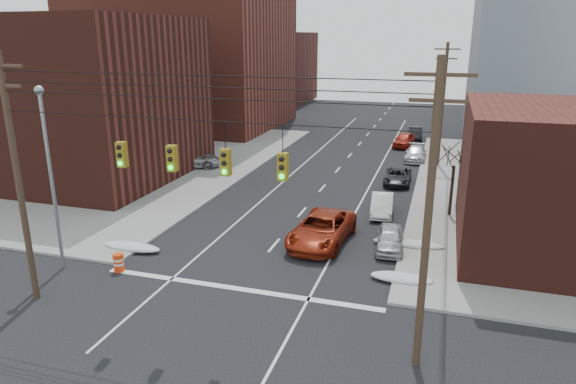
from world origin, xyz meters
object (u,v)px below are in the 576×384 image
Objects in this scene: parked_car_e at (404,140)px; lot_car_b at (193,159)px; lot_car_c at (68,175)px; parked_car_b at (382,205)px; parked_car_d at (416,154)px; parked_car_c at (398,176)px; lot_car_a at (158,160)px; construction_barrel at (119,262)px; parked_car_a at (390,239)px; red_pickup at (322,229)px; lot_car_d at (170,151)px; parked_car_f at (415,133)px.

lot_car_b is at bearing -131.63° from parked_car_e.
parked_car_e is at bearing -44.68° from lot_car_c.
parked_car_d is (1.16, 16.52, 0.01)m from parked_car_b.
lot_car_a is at bearing -177.03° from parked_car_c.
parked_car_e is at bearing 104.44° from parked_car_d.
construction_barrel is at bearing -175.28° from lot_car_a.
parked_car_a is 3.98× the size of construction_barrel.
construction_barrel is at bearing -131.34° from lot_car_c.
lot_car_b is (-19.01, 13.32, 0.22)m from parked_car_a.
red_pickup is at bearing -102.32° from lot_car_c.
lot_car_d is at bearing -5.58° from lot_car_a.
parked_car_d is at bearing 80.91° from parked_car_b.
parked_car_d is 24.12m from lot_car_a.
lot_car_a is (-21.10, -20.95, 0.19)m from parked_car_f.
parked_car_d is (0.00, 22.36, 0.03)m from parked_car_a.
construction_barrel is (6.11, -20.19, -0.37)m from lot_car_b.
red_pickup reaches higher than construction_barrel.
parked_car_e is (-0.44, 22.65, 0.10)m from parked_car_b.
parked_car_f is 0.83× the size of lot_car_b.
lot_car_a is 4.77× the size of construction_barrel.
parked_car_b is 19.36m from lot_car_b.
red_pickup is at bearing -103.60° from parked_car_c.
lot_car_d is (-21.68, 10.10, 0.13)m from parked_car_b.
parked_car_f is (-0.71, 33.04, 0.06)m from parked_car_a.
parked_car_f is at bearing -62.28° from lot_car_b.
lot_car_c is at bearing -146.87° from parked_car_d.
parked_car_a reaches higher than construction_barrel.
lot_car_b is (-17.85, 7.48, 0.19)m from parked_car_b.
parked_car_c is 0.97× the size of lot_car_a.
parked_car_e is 0.87× the size of lot_car_b.
red_pickup is 1.17× the size of lot_car_c.
parked_car_a is 0.99× the size of lot_car_d.
lot_car_d reaches higher than parked_car_c.
parked_car_a is 0.81× the size of parked_car_d.
parked_car_a is at bearing -93.49° from parked_car_f.
parked_car_d is (3.88, 22.56, -0.18)m from red_pickup.
parked_car_e is at bearing 91.54° from parked_car_c.
lot_car_b is at bearing -154.78° from parked_car_d.
parked_car_b is 7.82m from parked_car_c.
lot_car_a reaches higher than parked_car_d.
parked_car_f reaches higher than parked_car_c.
parked_car_f is at bearing 86.22° from parked_car_a.
construction_barrel is at bearing 177.43° from lot_car_b.
red_pickup is 1.37× the size of parked_car_e.
parked_car_a is 0.74× the size of lot_car_b.
lot_car_d is (3.09, 10.63, -0.11)m from lot_car_c.
parked_car_a is at bearing -144.44° from lot_car_b.
lot_car_b reaches higher than parked_car_f.
lot_car_c is at bearing -162.89° from parked_car_c.
lot_car_d reaches higher than parked_car_f.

